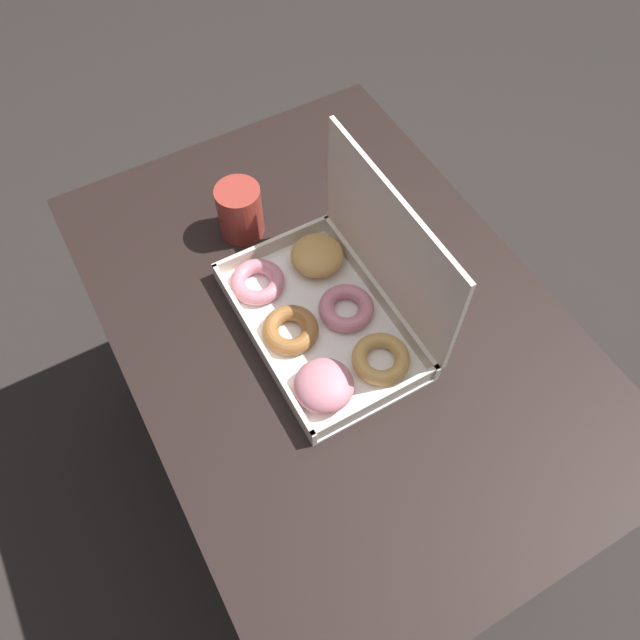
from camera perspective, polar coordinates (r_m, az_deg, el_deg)
The scene contains 4 objects.
ground_plane at distance 1.78m, azimuth 0.94°, elevation -12.81°, with size 8.00×8.00×0.00m, color #2D2826.
dining_table at distance 1.20m, azimuth 1.37°, elevation -2.97°, with size 1.05×0.73×0.75m.
donut_box at distance 1.05m, azimuth 1.06°, elevation 1.36°, with size 0.37×0.24×0.27m.
coffee_mug at distance 1.18m, azimuth -7.34°, elevation 9.93°, with size 0.08×0.08×0.11m.
Camera 1 is at (0.49, -0.31, 1.68)m, focal length 35.00 mm.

